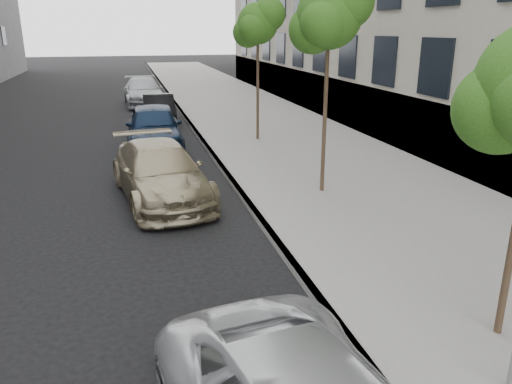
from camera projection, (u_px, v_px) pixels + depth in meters
name	position (u px, v px, depth m)	size (l,w,h in m)	color
sidewalk	(234.00, 104.00, 27.83)	(6.40, 72.00, 0.14)	gray
curb	(177.00, 106.00, 27.08)	(0.15, 72.00, 0.14)	#9E9B93
tree_mid	(330.00, 16.00, 11.51)	(1.84, 1.64, 5.15)	#38281C
tree_far	(258.00, 23.00, 17.53)	(1.77, 1.57, 5.00)	#38281C
suv	(160.00, 172.00, 12.43)	(1.94, 4.77, 1.38)	tan
sedan_blue	(154.00, 127.00, 17.56)	(1.88, 4.66, 1.59)	#101F36
sedan_black	(159.00, 109.00, 22.38)	(1.35, 3.88, 1.28)	black
sedan_rear	(143.00, 92.00, 27.86)	(2.07, 5.08, 1.47)	#A2A6A9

